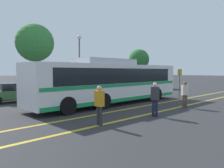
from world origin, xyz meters
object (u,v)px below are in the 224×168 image
pedestrian_0 (185,93)px  tree_1 (35,43)px  parked_car_1 (12,93)px  pedestrian_1 (155,97)px  street_lamp (79,54)px  pedestrian_2 (99,103)px  tree_0 (139,60)px  transit_bus (112,81)px  bus_stop_sign (180,79)px

pedestrian_0 → tree_1: size_ratio=0.25×
parked_car_1 → pedestrian_1: size_ratio=2.34×
pedestrian_1 → street_lamp: (4.14, 12.41, 3.17)m
pedestrian_2 → tree_0: size_ratio=0.31×
parked_car_1 → tree_1: bearing=136.5°
pedestrian_2 → tree_1: bearing=164.4°
tree_1 → parked_car_1: bearing=-137.2°
transit_bus → pedestrian_0: (2.24, -4.45, -0.67)m
parked_car_1 → street_lamp: (7.50, 1.73, 3.46)m
tree_1 → transit_bus: bearing=-80.5°
bus_stop_sign → pedestrian_1: bearing=-69.0°
transit_bus → tree_0: (14.15, 8.95, 2.41)m
pedestrian_2 → street_lamp: street_lamp is taller
street_lamp → tree_1: tree_1 is taller
tree_0 → tree_1: (-15.66, 0.08, 1.01)m
pedestrian_0 → pedestrian_1: pedestrian_1 is taller
transit_bus → street_lamp: size_ratio=2.09×
pedestrian_0 → street_lamp: (0.50, 12.19, 3.23)m
parked_car_1 → pedestrian_2: pedestrian_2 is taller
street_lamp → tree_1: 4.53m
transit_bus → tree_0: size_ratio=2.31×
bus_stop_sign → tree_0: size_ratio=0.47×
street_lamp → tree_0: bearing=6.0°
pedestrian_0 → tree_0: 18.19m
transit_bus → tree_0: 16.92m
bus_stop_sign → tree_0: tree_0 is taller
pedestrian_0 → pedestrian_2: 6.96m
pedestrian_0 → tree_1: (-3.75, 13.47, 4.09)m
parked_car_1 → tree_0: (18.91, 2.93, 3.31)m
tree_0 → parked_car_1: bearing=-171.2°
street_lamp → pedestrian_1: bearing=-108.4°
street_lamp → bus_stop_sign: bearing=-64.7°
transit_bus → tree_1: bearing=-170.5°
transit_bus → street_lamp: bearing=160.5°
tree_0 → tree_1: bearing=179.7°
tree_1 → pedestrian_1: bearing=-89.5°
parked_car_1 → pedestrian_2: size_ratio=2.40×
tree_0 → pedestrian_0: bearing=-131.6°
tree_1 → tree_0: bearing=-0.3°
parked_car_1 → tree_0: 19.42m
pedestrian_0 → bus_stop_sign: 5.74m
transit_bus → pedestrian_2: size_ratio=7.38×
transit_bus → tree_0: bearing=122.3°
parked_car_1 → tree_1: 6.19m
street_lamp → pedestrian_0: bearing=-92.4°
transit_bus → parked_car_1: size_ratio=3.07×
pedestrian_0 → bus_stop_sign: bearing=-116.9°
transit_bus → pedestrian_0: bearing=26.8°
parked_car_1 → bus_stop_sign: bus_stop_sign is taller
pedestrian_1 → tree_1: size_ratio=0.26×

